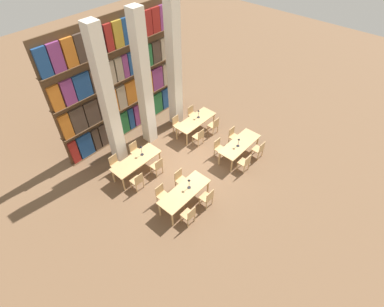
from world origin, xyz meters
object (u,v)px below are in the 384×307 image
(chair_11, at_px, (135,151))
(chair_10, at_px, (157,166))
(pillar_right, at_px, (174,67))
(chair_3, at_px, (180,179))
(reading_table_1, at_px, (240,145))
(chair_5, at_px, (219,148))
(chair_13, at_px, (177,124))
(chair_4, at_px, (245,162))
(chair_2, at_px, (207,198))
(desk_lamp_2, at_px, (141,149))
(chair_0, at_px, (189,215))
(chair_15, at_px, (192,114))
(desk_lamp_3, at_px, (198,112))
(chair_1, at_px, (162,194))
(desk_lamp_0, at_px, (189,182))
(chair_8, at_px, (137,181))
(chair_9, at_px, (116,164))
(pillar_center, at_px, (144,83))
(chair_14, at_px, (214,125))
(reading_table_0, at_px, (184,193))
(chair_12, at_px, (199,136))
(reading_table_3, at_px, (196,121))
(chair_7, at_px, (233,136))
(chair_6, at_px, (259,149))
(reading_table_2, at_px, (136,161))

(chair_11, bearing_deg, chair_10, 90.00)
(pillar_right, bearing_deg, chair_3, -134.06)
(reading_table_1, relative_size, chair_5, 2.46)
(chair_13, bearing_deg, chair_4, 90.03)
(chair_4, bearing_deg, chair_2, 179.77)
(desk_lamp_2, bearing_deg, chair_0, -103.23)
(chair_15, height_order, desk_lamp_3, desk_lamp_3)
(chair_1, height_order, desk_lamp_0, desk_lamp_0)
(chair_8, relative_size, chair_9, 1.00)
(pillar_right, distance_m, chair_13, 2.67)
(pillar_center, height_order, desk_lamp_2, pillar_center)
(chair_8, bearing_deg, chair_13, 19.77)
(chair_14, bearing_deg, chair_4, -113.39)
(pillar_center, relative_size, chair_15, 6.87)
(reading_table_0, relative_size, chair_5, 2.46)
(desk_lamp_0, distance_m, chair_5, 2.89)
(pillar_right, xyz_separation_m, chair_10, (-3.16, -1.94, -2.53))
(reading_table_0, bearing_deg, desk_lamp_0, -3.21)
(chair_4, xyz_separation_m, desk_lamp_3, (0.80, 3.26, 0.57))
(pillar_center, height_order, chair_10, pillar_center)
(pillar_center, bearing_deg, reading_table_0, -114.58)
(chair_12, bearing_deg, chair_8, 178.99)
(chair_8, bearing_deg, pillar_right, 24.59)
(desk_lamp_0, height_order, chair_13, desk_lamp_0)
(chair_5, bearing_deg, pillar_center, -68.78)
(pillar_right, height_order, desk_lamp_0, pillar_right)
(pillar_right, height_order, desk_lamp_3, pillar_right)
(desk_lamp_0, relative_size, chair_8, 0.54)
(chair_0, height_order, chair_2, same)
(chair_10, height_order, reading_table_3, chair_10)
(desk_lamp_0, relative_size, chair_4, 0.54)
(chair_8, bearing_deg, desk_lamp_0, -64.40)
(chair_2, bearing_deg, reading_table_3, 46.64)
(chair_3, relative_size, chair_7, 1.00)
(desk_lamp_0, bearing_deg, chair_7, 10.28)
(pillar_center, xyz_separation_m, desk_lamp_2, (-1.49, -1.20, -1.92))
(chair_5, distance_m, chair_11, 3.67)
(desk_lamp_2, relative_size, chair_15, 0.55)
(chair_0, relative_size, reading_table_1, 0.41)
(chair_2, bearing_deg, chair_6, -0.16)
(chair_1, xyz_separation_m, reading_table_3, (4.07, 1.84, 0.20))
(chair_1, height_order, chair_4, same)
(chair_14, bearing_deg, chair_1, -165.95)
(pillar_right, height_order, reading_table_0, pillar_right)
(pillar_center, distance_m, chair_6, 5.69)
(chair_10, relative_size, chair_12, 1.00)
(chair_0, relative_size, chair_11, 1.00)
(chair_8, bearing_deg, reading_table_3, 8.42)
(chair_0, bearing_deg, chair_1, 90.00)
(reading_table_2, distance_m, chair_12, 3.18)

